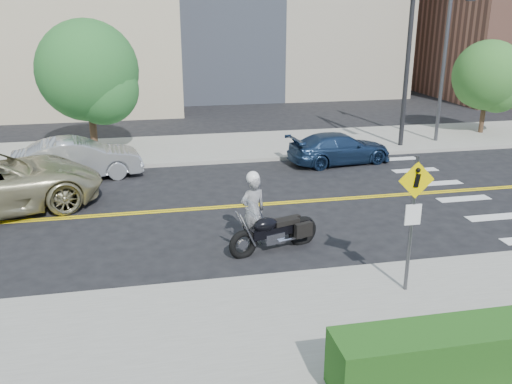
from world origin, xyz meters
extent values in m
plane|color=black|center=(0.00, 0.00, 0.00)|extent=(120.00, 120.00, 0.00)
cube|color=#9E9B91|center=(0.00, -7.50, 0.07)|extent=(60.00, 5.00, 0.15)
cube|color=#9E9B91|center=(0.00, 7.50, 0.07)|extent=(60.00, 5.00, 0.15)
cylinder|color=#4C4C51|center=(12.00, 6.50, 4.15)|extent=(0.16, 0.16, 8.00)
cylinder|color=black|center=(10.00, 6.00, 3.65)|extent=(0.20, 0.20, 7.00)
cylinder|color=#4C4C51|center=(4.20, -6.30, 1.65)|extent=(0.08, 0.08, 3.00)
cube|color=#F9D800|center=(4.20, -6.33, 2.65)|extent=(0.78, 0.03, 0.78)
cube|color=white|center=(4.20, -6.33, 1.90)|extent=(0.35, 0.03, 0.45)
imported|color=#A6A7AB|center=(1.47, -3.00, 0.96)|extent=(0.80, 0.64, 1.91)
sphere|color=white|center=(1.47, -3.00, 1.86)|extent=(0.34, 0.34, 0.34)
imported|color=#A2A6AA|center=(-3.67, 4.09, 0.75)|extent=(4.73, 2.28, 1.50)
imported|color=navy|center=(6.45, 4.20, 0.62)|extent=(4.45, 2.32, 1.23)
cylinder|color=#382619|center=(-3.35, 7.42, 2.29)|extent=(0.30, 0.30, 4.58)
sphere|color=#1F6322|center=(-3.35, 7.42, 3.57)|extent=(4.12, 4.12, 4.12)
cylinder|color=#382619|center=(15.07, 7.65, 1.88)|extent=(0.23, 0.23, 3.76)
sphere|color=#2B6821|center=(15.07, 7.65, 2.94)|extent=(3.33, 3.33, 3.33)
camera|label=1|loc=(-1.08, -15.95, 5.94)|focal=38.00mm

